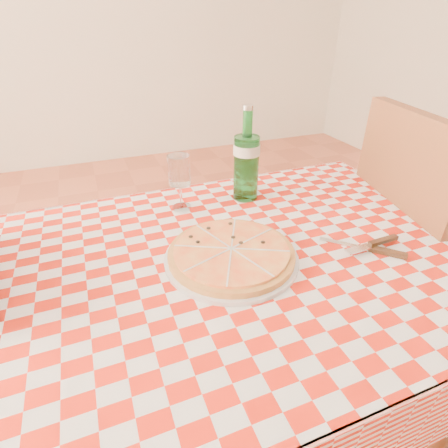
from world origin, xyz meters
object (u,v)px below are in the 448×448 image
object	(u,v)px
chair_near	(416,241)
pizza_plate	(231,253)
water_bottle	(247,154)
dining_table	(239,285)
wine_glass	(180,183)

from	to	relation	value
chair_near	pizza_plate	distance (m)	0.76
water_bottle	dining_table	bearing A→B (deg)	-116.61
pizza_plate	wine_glass	distance (m)	0.32
dining_table	water_bottle	bearing A→B (deg)	63.39
pizza_plate	wine_glass	xyz separation A→B (m)	(-0.04, 0.31, 0.06)
water_bottle	wine_glass	xyz separation A→B (m)	(-0.21, 0.01, -0.06)
wine_glass	chair_near	bearing A→B (deg)	-17.27
dining_table	pizza_plate	xyz separation A→B (m)	(-0.03, -0.01, 0.12)
dining_table	water_bottle	size ratio (longest dim) A/B	4.06
wine_glass	water_bottle	bearing A→B (deg)	-1.41
chair_near	wine_glass	size ratio (longest dim) A/B	6.11
pizza_plate	water_bottle	world-z (taller)	water_bottle
chair_near	wine_glass	world-z (taller)	chair_near
dining_table	wine_glass	xyz separation A→B (m)	(-0.07, 0.30, 0.18)
pizza_plate	wine_glass	size ratio (longest dim) A/B	1.92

